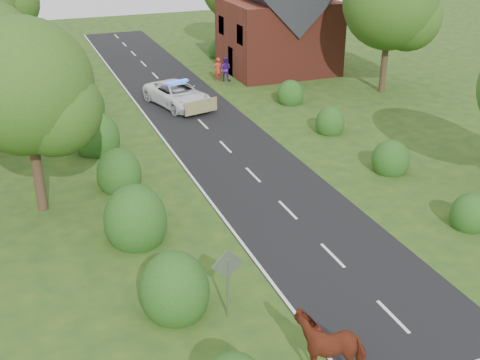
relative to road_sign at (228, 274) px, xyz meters
name	(u,v)px	position (x,y,z in m)	size (l,w,h in m)	color
ground	(393,317)	(5.00, -2.00, -1.65)	(120.00, 120.00, 0.00)	#21421A
road	(232,153)	(5.00, 13.00, -1.64)	(6.00, 70.00, 0.02)	black
road_markings	(216,172)	(3.40, 10.93, -1.63)	(4.96, 70.00, 0.01)	white
hedgerow_left	(122,184)	(-1.51, 9.69, -0.91)	(2.75, 50.41, 3.00)	#194610
hedgerow_right	(377,152)	(11.60, 9.21, -1.10)	(2.10, 45.78, 2.10)	#194610
tree_left_a	(32,92)	(-4.75, 9.86, 3.69)	(5.74, 5.60, 8.38)	#332316
tree_right_b	(395,6)	(19.29, 19.84, 4.28)	(6.56, 6.40, 9.40)	#332316
road_sign	(228,274)	(0.00, 0.00, 0.00)	(1.06, 0.08, 2.53)	gray
house	(278,23)	(14.49, 28.00, 2.13)	(8.00, 7.40, 9.17)	maroon
cow	(330,346)	(1.85, -3.35, -0.82)	(1.25, 2.36, 1.67)	#581F16
police_van	(178,95)	(4.60, 22.03, -0.87)	(3.94, 6.13, 1.71)	white
pedestrian_red	(218,70)	(9.03, 26.71, -0.75)	(0.66, 0.43, 1.80)	#B12E22
pedestrian_purple	(225,69)	(9.60, 26.71, -0.75)	(0.87, 0.68, 1.80)	#43197B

